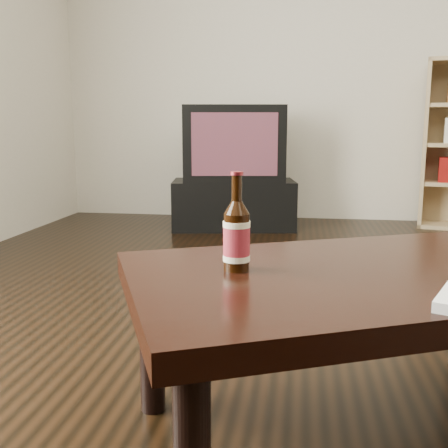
# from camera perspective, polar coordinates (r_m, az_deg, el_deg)

# --- Properties ---
(wall_back) EXTENTS (5.00, 0.02, 2.70)m
(wall_back) POSITION_cam_1_polar(r_m,az_deg,el_deg) (4.58, 14.94, 17.40)
(wall_back) COLOR silver
(wall_back) RESTS_ON ground
(tv_stand) EXTENTS (0.99, 0.60, 0.37)m
(tv_stand) POSITION_cam_1_polar(r_m,az_deg,el_deg) (4.06, 1.05, 2.17)
(tv_stand) COLOR black
(tv_stand) RESTS_ON floor
(tv) EXTENTS (0.81, 0.58, 0.56)m
(tv) POSITION_cam_1_polar(r_m,az_deg,el_deg) (4.01, 1.07, 8.76)
(tv) COLOR black
(tv) RESTS_ON tv_stand
(coffee_table) EXTENTS (1.33, 1.09, 0.43)m
(coffee_table) POSITION_cam_1_polar(r_m,az_deg,el_deg) (1.33, 15.71, -7.09)
(coffee_table) COLOR black
(coffee_table) RESTS_ON floor
(beer_bottle) EXTENTS (0.06, 0.06, 0.23)m
(beer_bottle) POSITION_cam_1_polar(r_m,az_deg,el_deg) (1.23, 1.38, -1.33)
(beer_bottle) COLOR black
(beer_bottle) RESTS_ON coffee_table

